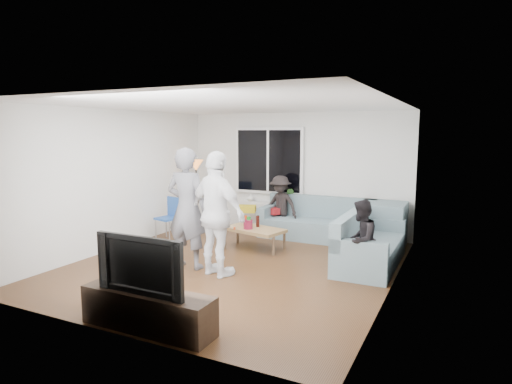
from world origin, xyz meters
The scene contains 30 objects.
floor centered at (0.00, 0.00, -0.02)m, with size 5.00×5.50×0.04m, color #56351C.
ceiling centered at (0.00, 0.00, 2.62)m, with size 5.00×5.50×0.04m, color white.
wall_back centered at (0.00, 2.77, 1.30)m, with size 5.00×0.04×2.60m, color silver.
wall_front centered at (0.00, -2.77, 1.30)m, with size 5.00×0.04×2.60m, color silver.
wall_left centered at (-2.52, 0.00, 1.30)m, with size 0.04×5.50×2.60m, color silver.
wall_right centered at (2.52, 0.00, 1.30)m, with size 0.04×5.50×2.60m, color silver.
window_frame centered at (-0.60, 2.69, 1.55)m, with size 1.62×0.06×1.47m, color white.
window_glass centered at (-0.60, 2.65, 1.55)m, with size 1.50×0.02×1.35m, color black.
window_mullion centered at (-0.60, 2.64, 1.55)m, with size 0.05×0.03×1.35m, color white.
radiator centered at (-0.60, 2.65, 0.31)m, with size 1.30×0.12×0.62m, color silver.
potted_plant centered at (-0.07, 2.62, 0.79)m, with size 0.19×0.15×0.35m, color #396E2C.
vase centered at (-1.02, 2.62, 0.70)m, with size 0.16×0.16×0.17m, color silver.
sofa_back_section centered at (0.66, 2.27, 0.42)m, with size 2.30×0.85×0.85m, color slate, non-canonical shape.
sofa_right_section centered at (2.02, 0.98, 0.42)m, with size 0.85×2.00×0.85m, color slate, non-canonical shape.
sofa_corner centered at (1.97, 2.27, 0.42)m, with size 0.85×0.85×0.85m, color slate.
cushion_yellow centered at (-0.93, 2.25, 0.51)m, with size 0.38×0.32×0.14m, color gold.
cushion_red centered at (-0.32, 2.33, 0.51)m, with size 0.36×0.30×0.13m, color maroon.
coffee_table centered at (-0.14, 1.03, 0.20)m, with size 1.10×0.60×0.40m, color #A78751.
pitcher centered at (-0.22, 0.92, 0.49)m, with size 0.17×0.17×0.17m, color maroon.
side_chair centered at (-2.05, 0.90, 0.43)m, with size 0.40×0.40×0.86m, color #224A94, non-canonical shape.
floor_lamp centered at (-2.05, 1.96, 0.78)m, with size 0.32×0.32×1.56m, color orange, non-canonical shape.
player_left centered at (-0.61, -0.45, 0.97)m, with size 0.71×0.47×1.95m, color #515157.
player_right centered at (0.02, -0.58, 0.95)m, with size 1.12×0.47×1.91m, color silver.
spectator_right centered at (2.02, 0.20, 0.60)m, with size 0.58×0.45×1.20m, color black.
spectator_back centered at (-0.15, 2.30, 0.64)m, with size 0.82×0.47×1.27m, color black.
tv_console centered at (0.27, -2.50, 0.22)m, with size 1.60×0.40×0.44m, color #2F2217.
television centered at (0.27, -2.50, 0.76)m, with size 1.13×0.15×0.65m, color black.
bottle_a centered at (-0.39, 1.15, 0.50)m, with size 0.07×0.07×0.19m, color red.
bottle_c centered at (-0.13, 1.15, 0.51)m, with size 0.07×0.07×0.21m, color black.
bottle_b centered at (-0.21, 0.93, 0.51)m, with size 0.08×0.08×0.22m, color #188726.
Camera 1 is at (3.36, -6.09, 2.18)m, focal length 30.42 mm.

